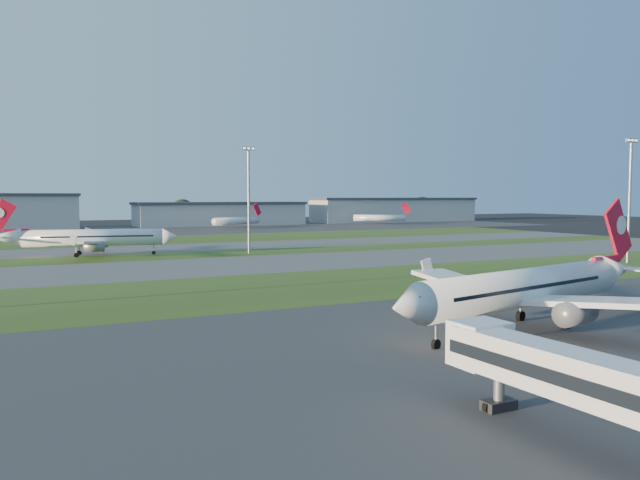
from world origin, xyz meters
TOP-DOWN VIEW (x-y plane):
  - ground at (0.00, 0.00)m, footprint 700.00×700.00m
  - apron_near at (0.00, 0.00)m, footprint 300.00×70.00m
  - grass_strip_a at (0.00, 52.00)m, footprint 300.00×34.00m
  - taxiway_a at (0.00, 85.00)m, footprint 300.00×32.00m
  - grass_strip_b at (0.00, 110.00)m, footprint 300.00×18.00m
  - taxiway_b at (0.00, 132.00)m, footprint 300.00×26.00m
  - grass_strip_c at (0.00, 165.00)m, footprint 300.00×40.00m
  - apron_far at (0.00, 225.00)m, footprint 400.00×80.00m
  - yellow_line at (5.00, 0.00)m, footprint 0.25×60.00m
  - airliner_parked at (10.52, 13.25)m, footprint 38.52×32.35m
  - airliner_taxiing at (-19.84, 118.07)m, footprint 37.95×31.88m
  - mini_jet_near at (52.54, 224.72)m, footprint 26.67×13.85m
  - mini_jet_far at (129.11, 229.21)m, footprint 25.73×15.63m
  - light_mast_centre at (15.00, 108.00)m, footprint 3.20×0.70m
  - light_mast_east at (78.00, 52.00)m, footprint 3.20×0.70m
  - hangar_east at (55.00, 255.00)m, footprint 81.60×23.00m
  - hangar_far_east at (155.00, 255.00)m, footprint 96.90×23.00m
  - tree_mid_west at (-20.00, 266.00)m, footprint 9.90×9.90m
  - tree_mid_east at (40.00, 269.00)m, footprint 11.55×11.55m
  - tree_east at (115.00, 267.00)m, footprint 10.45×10.45m
  - tree_far_east at (185.00, 271.00)m, footprint 12.65×12.65m

SIDE VIEW (x-z plane):
  - ground at x=0.00m, z-range 0.00..0.00m
  - yellow_line at x=5.00m, z-range -0.01..0.01m
  - apron_near at x=0.00m, z-range 0.00..0.01m
  - grass_strip_a at x=0.00m, z-range 0.00..0.01m
  - taxiway_a at x=0.00m, z-range 0.00..0.01m
  - grass_strip_b at x=0.00m, z-range 0.00..0.01m
  - taxiway_b at x=0.00m, z-range 0.00..0.01m
  - grass_strip_c at x=0.00m, z-range 0.00..0.01m
  - apron_far at x=0.00m, z-range 0.00..0.01m
  - mini_jet_near at x=52.54m, z-range -1.46..8.02m
  - mini_jet_far at x=129.11m, z-range -1.46..8.02m
  - airliner_taxiing at x=-19.84m, z-range -1.78..10.18m
  - airliner_parked at x=10.52m, z-range -1.81..10.34m
  - hangar_east at x=55.00m, z-range 0.04..11.24m
  - tree_mid_west at x=-20.00m, z-range 0.44..11.24m
  - tree_east at x=115.00m, z-range 0.46..11.86m
  - hangar_far_east at x=155.00m, z-range 0.04..13.24m
  - tree_mid_east at x=40.00m, z-range 0.51..13.11m
  - tree_far_east at x=185.00m, z-range 0.56..14.36m
  - light_mast_centre at x=15.00m, z-range 1.91..27.71m
  - light_mast_east at x=78.00m, z-range 1.91..27.71m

